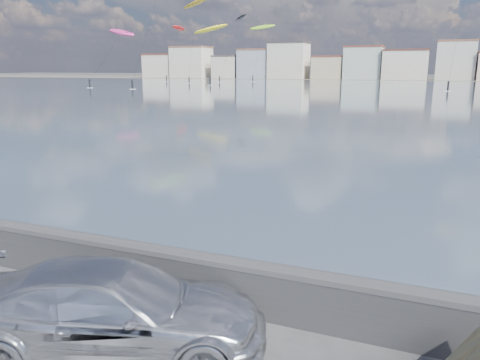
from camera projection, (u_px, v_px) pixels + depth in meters
name	position (u px, v px, depth m)	size (l,w,h in m)	color
bay_water	(408.00, 92.00, 89.26)	(500.00, 177.00, 0.00)	#374A56
far_shore_strip	(422.00, 79.00, 186.97)	(500.00, 60.00, 0.00)	#4C473D
seawall	(168.00, 270.00, 9.16)	(400.00, 0.36, 1.08)	#28282B
far_buildings	(426.00, 63.00, 172.47)	(240.79, 13.26, 14.60)	beige
car_silver	(113.00, 309.00, 7.42)	(1.98, 4.88, 1.42)	silver
kitesurfer_2	(196.00, 3.00, 141.52)	(11.24, 14.75, 25.58)	#BF8C19
kitesurfer_3	(178.00, 29.00, 163.74)	(4.76, 18.48, 19.23)	red
kitesurfer_10	(211.00, 30.00, 126.06)	(9.49, 10.54, 16.52)	yellow
kitesurfer_12	(262.00, 28.00, 156.35)	(9.22, 10.16, 19.10)	#8CD826
kitesurfer_14	(241.00, 18.00, 149.27)	(7.41, 14.85, 21.46)	black
kitesurfer_16	(121.00, 33.00, 115.29)	(10.63, 17.28, 14.61)	#E5338C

